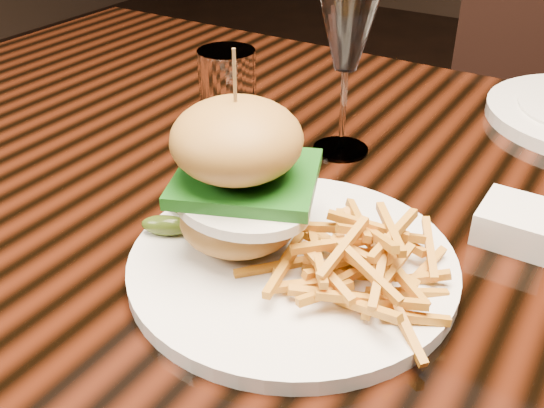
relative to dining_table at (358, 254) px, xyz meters
The scene contains 5 objects.
dining_table is the anchor object (origin of this frame).
burger_plate 0.20m from the dining_table, 94.49° to the right, with size 0.30×0.30×0.20m.
ramekin 0.19m from the dining_table, ahead, with size 0.07×0.07×0.03m, color white.
wine_glass 0.25m from the dining_table, 129.37° to the left, with size 0.07×0.07×0.20m.
water_tumbler 0.28m from the dining_table, 161.19° to the left, with size 0.08×0.08×0.10m, color white.
Camera 1 is at (0.23, -0.56, 1.11)m, focal length 42.00 mm.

